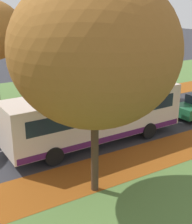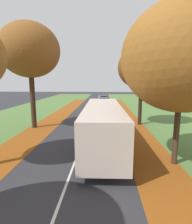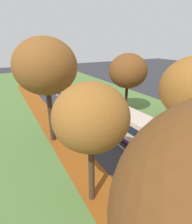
{
  "view_description": "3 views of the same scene",
  "coord_description": "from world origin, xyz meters",
  "px_view_note": "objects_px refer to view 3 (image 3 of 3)",
  "views": [
    {
      "loc": [
        15.64,
        2.21,
        7.53
      ],
      "look_at": [
        1.54,
        10.75,
        1.79
      ],
      "focal_mm": 50.0,
      "sensor_mm": 36.0,
      "label": 1
    },
    {
      "loc": [
        1.71,
        -1.47,
        4.65
      ],
      "look_at": [
        0.96,
        13.96,
        1.97
      ],
      "focal_mm": 28.0,
      "sensor_mm": 36.0,
      "label": 2
    },
    {
      "loc": [
        -9.39,
        -0.71,
        9.73
      ],
      "look_at": [
        0.14,
        16.39,
        1.82
      ],
      "focal_mm": 28.0,
      "sensor_mm": 36.0,
      "label": 3
    }
  ],
  "objects_px": {
    "car_white_third_in_line": "(63,89)",
    "tree_right_mid": "(128,71)",
    "tree_left_mid": "(46,67)",
    "bus": "(137,129)",
    "car_green_lead": "(96,110)",
    "tree_left_near": "(91,117)",
    "car_red_following": "(79,99)",
    "car_black_fourth_in_line": "(56,84)"
  },
  "relations": [
    {
      "from": "tree_left_near",
      "to": "tree_left_mid",
      "type": "relative_size",
      "value": 0.77
    },
    {
      "from": "tree_right_mid",
      "to": "car_green_lead",
      "type": "bearing_deg",
      "value": 156.81
    },
    {
      "from": "tree_left_near",
      "to": "car_black_fourth_in_line",
      "type": "distance_m",
      "value": 31.94
    },
    {
      "from": "tree_right_mid",
      "to": "car_red_following",
      "type": "xyz_separation_m",
      "value": [
        -3.89,
        7.58,
        -5.31
      ]
    },
    {
      "from": "tree_left_near",
      "to": "tree_right_mid",
      "type": "bearing_deg",
      "value": 43.74
    },
    {
      "from": "car_green_lead",
      "to": "car_red_following",
      "type": "distance_m",
      "value": 5.92
    },
    {
      "from": "car_black_fourth_in_line",
      "to": "car_red_following",
      "type": "bearing_deg",
      "value": -89.79
    },
    {
      "from": "tree_right_mid",
      "to": "car_white_third_in_line",
      "type": "bearing_deg",
      "value": 104.96
    },
    {
      "from": "tree_right_mid",
      "to": "bus",
      "type": "distance_m",
      "value": 9.05
    },
    {
      "from": "car_black_fourth_in_line",
      "to": "bus",
      "type": "bearing_deg",
      "value": -90.09
    },
    {
      "from": "tree_left_near",
      "to": "tree_right_mid",
      "type": "distance_m",
      "value": 15.22
    },
    {
      "from": "car_red_following",
      "to": "tree_right_mid",
      "type": "bearing_deg",
      "value": -62.83
    },
    {
      "from": "car_black_fourth_in_line",
      "to": "car_green_lead",
      "type": "bearing_deg",
      "value": -89.79
    },
    {
      "from": "bus",
      "to": "car_white_third_in_line",
      "type": "height_order",
      "value": "bus"
    },
    {
      "from": "car_red_following",
      "to": "car_white_third_in_line",
      "type": "height_order",
      "value": "same"
    },
    {
      "from": "bus",
      "to": "car_green_lead",
      "type": "xyz_separation_m",
      "value": [
        0.11,
        8.48,
        -0.89
      ]
    },
    {
      "from": "tree_left_near",
      "to": "car_white_third_in_line",
      "type": "bearing_deg",
      "value": 74.76
    },
    {
      "from": "car_white_third_in_line",
      "to": "car_green_lead",
      "type": "bearing_deg",
      "value": -89.35
    },
    {
      "from": "bus",
      "to": "car_red_following",
      "type": "xyz_separation_m",
      "value": [
        0.09,
        14.4,
        -0.89
      ]
    },
    {
      "from": "bus",
      "to": "car_black_fourth_in_line",
      "type": "bearing_deg",
      "value": 89.91
    },
    {
      "from": "tree_left_mid",
      "to": "bus",
      "type": "bearing_deg",
      "value": -34.91
    },
    {
      "from": "tree_right_mid",
      "to": "car_black_fourth_in_line",
      "type": "relative_size",
      "value": 1.99
    },
    {
      "from": "tree_left_mid",
      "to": "bus",
      "type": "xyz_separation_m",
      "value": [
        7.1,
        -4.96,
        -5.89
      ]
    },
    {
      "from": "tree_left_mid",
      "to": "bus",
      "type": "height_order",
      "value": "tree_left_mid"
    },
    {
      "from": "car_white_third_in_line",
      "to": "car_black_fourth_in_line",
      "type": "relative_size",
      "value": 1.01
    },
    {
      "from": "car_green_lead",
      "to": "bus",
      "type": "bearing_deg",
      "value": -90.73
    },
    {
      "from": "car_white_third_in_line",
      "to": "tree_right_mid",
      "type": "bearing_deg",
      "value": -75.04
    },
    {
      "from": "tree_left_mid",
      "to": "car_black_fourth_in_line",
      "type": "height_order",
      "value": "tree_left_mid"
    },
    {
      "from": "tree_right_mid",
      "to": "bus",
      "type": "xyz_separation_m",
      "value": [
        -3.98,
        -6.82,
        -4.42
      ]
    },
    {
      "from": "bus",
      "to": "tree_left_near",
      "type": "bearing_deg",
      "value": -152.2
    },
    {
      "from": "tree_left_mid",
      "to": "car_green_lead",
      "type": "xyz_separation_m",
      "value": [
        7.21,
        3.52,
        -6.78
      ]
    },
    {
      "from": "tree_left_mid",
      "to": "car_white_third_in_line",
      "type": "distance_m",
      "value": 19.55
    },
    {
      "from": "bus",
      "to": "car_black_fourth_in_line",
      "type": "height_order",
      "value": "bus"
    },
    {
      "from": "tree_right_mid",
      "to": "bus",
      "type": "bearing_deg",
      "value": -120.26
    },
    {
      "from": "car_green_lead",
      "to": "tree_left_near",
      "type": "bearing_deg",
      "value": -120.33
    },
    {
      "from": "tree_left_near",
      "to": "car_black_fourth_in_line",
      "type": "xyz_separation_m",
      "value": [
        7.06,
        30.74,
        -5.08
      ]
    },
    {
      "from": "tree_left_near",
      "to": "car_green_lead",
      "type": "relative_size",
      "value": 1.84
    },
    {
      "from": "car_red_following",
      "to": "car_black_fourth_in_line",
      "type": "height_order",
      "value": "same"
    },
    {
      "from": "tree_left_mid",
      "to": "tree_right_mid",
      "type": "bearing_deg",
      "value": 9.55
    },
    {
      "from": "tree_left_mid",
      "to": "tree_right_mid",
      "type": "height_order",
      "value": "tree_left_mid"
    },
    {
      "from": "tree_left_mid",
      "to": "car_white_third_in_line",
      "type": "bearing_deg",
      "value": 67.36
    },
    {
      "from": "car_red_following",
      "to": "car_white_third_in_line",
      "type": "distance_m",
      "value": 7.48
    }
  ]
}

